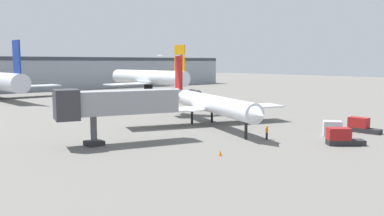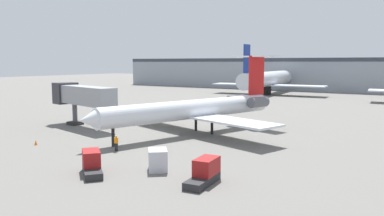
{
  "view_description": "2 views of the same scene",
  "coord_description": "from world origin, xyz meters",
  "px_view_note": "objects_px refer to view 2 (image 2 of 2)",
  "views": [
    {
      "loc": [
        -35.11,
        -43.29,
        9.05
      ],
      "look_at": [
        -0.35,
        -0.05,
        2.63
      ],
      "focal_mm": 37.3,
      "sensor_mm": 36.0,
      "label": 1
    },
    {
      "loc": [
        28.46,
        -42.54,
        9.3
      ],
      "look_at": [
        4.44,
        -4.13,
        3.93
      ],
      "focal_mm": 36.27,
      "sensor_mm": 36.0,
      "label": 2
    }
  ],
  "objects_px": {
    "traffic_cone_near": "(36,143)",
    "regional_jet": "(199,108)",
    "baggage_tug_trailing": "(92,164)",
    "cargo_container_uld": "(158,160)",
    "jet_bridge": "(80,96)",
    "ground_crew_marshaller": "(116,143)",
    "parked_airliner_west_end": "(267,79)",
    "baggage_tug_lead": "(205,172)"
  },
  "relations": [
    {
      "from": "baggage_tug_trailing",
      "to": "parked_airliner_west_end",
      "type": "relative_size",
      "value": 0.1
    },
    {
      "from": "ground_crew_marshaller",
      "to": "cargo_container_uld",
      "type": "relative_size",
      "value": 0.64
    },
    {
      "from": "baggage_tug_lead",
      "to": "cargo_container_uld",
      "type": "bearing_deg",
      "value": 169.96
    },
    {
      "from": "jet_bridge",
      "to": "cargo_container_uld",
      "type": "distance_m",
      "value": 27.01
    },
    {
      "from": "baggage_tug_trailing",
      "to": "baggage_tug_lead",
      "type": "bearing_deg",
      "value": 16.63
    },
    {
      "from": "jet_bridge",
      "to": "traffic_cone_near",
      "type": "xyz_separation_m",
      "value": [
        5.67,
        -11.77,
        -4.22
      ]
    },
    {
      "from": "ground_crew_marshaller",
      "to": "baggage_tug_lead",
      "type": "bearing_deg",
      "value": -18.37
    },
    {
      "from": "ground_crew_marshaller",
      "to": "parked_airliner_west_end",
      "type": "height_order",
      "value": "parked_airliner_west_end"
    },
    {
      "from": "jet_bridge",
      "to": "traffic_cone_near",
      "type": "relative_size",
      "value": 25.05
    },
    {
      "from": "regional_jet",
      "to": "cargo_container_uld",
      "type": "bearing_deg",
      "value": -70.24
    },
    {
      "from": "baggage_tug_trailing",
      "to": "cargo_container_uld",
      "type": "relative_size",
      "value": 1.5
    },
    {
      "from": "cargo_container_uld",
      "to": "traffic_cone_near",
      "type": "relative_size",
      "value": 4.81
    },
    {
      "from": "baggage_tug_lead",
      "to": "jet_bridge",
      "type": "bearing_deg",
      "value": 154.68
    },
    {
      "from": "baggage_tug_lead",
      "to": "parked_airliner_west_end",
      "type": "xyz_separation_m",
      "value": [
        -25.84,
        80.14,
        3.58
      ]
    },
    {
      "from": "cargo_container_uld",
      "to": "parked_airliner_west_end",
      "type": "distance_m",
      "value": 81.93
    },
    {
      "from": "baggage_tug_trailing",
      "to": "traffic_cone_near",
      "type": "height_order",
      "value": "baggage_tug_trailing"
    },
    {
      "from": "regional_jet",
      "to": "parked_airliner_west_end",
      "type": "distance_m",
      "value": 63.84
    },
    {
      "from": "ground_crew_marshaller",
      "to": "cargo_container_uld",
      "type": "height_order",
      "value": "cargo_container_uld"
    },
    {
      "from": "regional_jet",
      "to": "baggage_tug_lead",
      "type": "xyz_separation_m",
      "value": [
        11.34,
        -17.97,
        -2.51
      ]
    },
    {
      "from": "ground_crew_marshaller",
      "to": "traffic_cone_near",
      "type": "bearing_deg",
      "value": -165.35
    },
    {
      "from": "traffic_cone_near",
      "to": "regional_jet",
      "type": "bearing_deg",
      "value": 53.85
    },
    {
      "from": "regional_jet",
      "to": "traffic_cone_near",
      "type": "relative_size",
      "value": 55.04
    },
    {
      "from": "jet_bridge",
      "to": "baggage_tug_lead",
      "type": "relative_size",
      "value": 3.35
    },
    {
      "from": "traffic_cone_near",
      "to": "parked_airliner_west_end",
      "type": "xyz_separation_m",
      "value": [
        -2.72,
        78.28,
        4.14
      ]
    },
    {
      "from": "parked_airliner_west_end",
      "to": "baggage_tug_lead",
      "type": "bearing_deg",
      "value": -72.13
    },
    {
      "from": "ground_crew_marshaller",
      "to": "traffic_cone_near",
      "type": "xyz_separation_m",
      "value": [
        -9.82,
        -2.57,
        -0.58
      ]
    },
    {
      "from": "jet_bridge",
      "to": "parked_airliner_west_end",
      "type": "xyz_separation_m",
      "value": [
        2.95,
        66.51,
        -0.08
      ]
    },
    {
      "from": "baggage_tug_lead",
      "to": "parked_airliner_west_end",
      "type": "height_order",
      "value": "parked_airliner_west_end"
    },
    {
      "from": "regional_jet",
      "to": "cargo_container_uld",
      "type": "height_order",
      "value": "regional_jet"
    },
    {
      "from": "jet_bridge",
      "to": "baggage_tug_lead",
      "type": "bearing_deg",
      "value": -25.32
    },
    {
      "from": "jet_bridge",
      "to": "baggage_tug_trailing",
      "type": "xyz_separation_m",
      "value": [
        19.45,
        -16.41,
        -3.66
      ]
    },
    {
      "from": "regional_jet",
      "to": "cargo_container_uld",
      "type": "xyz_separation_m",
      "value": [
        6.13,
        -17.05,
        -2.42
      ]
    },
    {
      "from": "regional_jet",
      "to": "ground_crew_marshaller",
      "type": "bearing_deg",
      "value": -98.24
    },
    {
      "from": "ground_crew_marshaller",
      "to": "baggage_tug_trailing",
      "type": "height_order",
      "value": "baggage_tug_trailing"
    },
    {
      "from": "regional_jet",
      "to": "parked_airliner_west_end",
      "type": "xyz_separation_m",
      "value": [
        -14.5,
        62.16,
        1.07
      ]
    },
    {
      "from": "regional_jet",
      "to": "jet_bridge",
      "type": "relative_size",
      "value": 2.2
    },
    {
      "from": "parked_airliner_west_end",
      "to": "jet_bridge",
      "type": "bearing_deg",
      "value": -92.54
    },
    {
      "from": "regional_jet",
      "to": "ground_crew_marshaller",
      "type": "height_order",
      "value": "regional_jet"
    },
    {
      "from": "ground_crew_marshaller",
      "to": "baggage_tug_lead",
      "type": "height_order",
      "value": "baggage_tug_lead"
    },
    {
      "from": "baggage_tug_lead",
      "to": "baggage_tug_trailing",
      "type": "distance_m",
      "value": 9.75
    },
    {
      "from": "cargo_container_uld",
      "to": "parked_airliner_west_end",
      "type": "relative_size",
      "value": 0.07
    },
    {
      "from": "ground_crew_marshaller",
      "to": "baggage_tug_trailing",
      "type": "bearing_deg",
      "value": -61.18
    }
  ]
}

